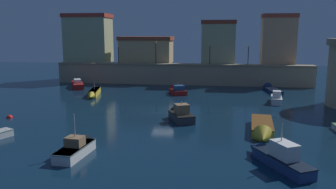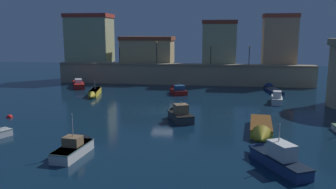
% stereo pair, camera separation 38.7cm
% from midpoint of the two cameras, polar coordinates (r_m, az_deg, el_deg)
% --- Properties ---
extents(ground_plane, '(120.35, 120.35, 0.00)m').
position_cam_midpoint_polar(ground_plane, '(39.24, -1.14, -2.79)').
color(ground_plane, '#0C2338').
extents(quay_wall, '(44.14, 2.34, 3.59)m').
position_cam_midpoint_polar(quay_wall, '(59.55, 2.10, 3.43)').
color(quay_wall, tan).
rests_on(quay_wall, ground).
extents(old_town_backdrop, '(41.54, 5.94, 9.00)m').
position_cam_midpoint_polar(old_town_backdrop, '(63.39, -2.88, 8.70)').
color(old_town_backdrop, '#ACB181').
rests_on(old_town_backdrop, ground).
extents(quay_lamp_0, '(0.32, 0.32, 3.04)m').
position_cam_midpoint_polar(quay_lamp_0, '(61.42, -8.45, 7.12)').
color(quay_lamp_0, black).
rests_on(quay_lamp_0, quay_wall).
extents(quay_lamp_1, '(0.32, 0.32, 3.82)m').
position_cam_midpoint_polar(quay_lamp_1, '(59.84, -2.23, 7.58)').
color(quay_lamp_1, black).
rests_on(quay_lamp_1, quay_wall).
extents(quay_lamp_2, '(0.32, 0.32, 3.39)m').
position_cam_midpoint_polar(quay_lamp_2, '(58.91, 6.81, 7.24)').
color(quay_lamp_2, black).
rests_on(quay_lamp_2, quay_wall).
extents(quay_lamp_3, '(0.32, 0.32, 3.15)m').
position_cam_midpoint_polar(quay_lamp_3, '(59.12, 13.06, 6.92)').
color(quay_lamp_3, black).
rests_on(quay_lamp_3, quay_wall).
extents(moored_boat_0, '(3.40, 4.76, 2.44)m').
position_cam_midpoint_polar(moored_boat_0, '(35.27, 1.63, -3.31)').
color(moored_boat_0, '#333338').
rests_on(moored_boat_0, ground).
extents(moored_boat_1, '(1.91, 5.22, 1.83)m').
position_cam_midpoint_polar(moored_boat_1, '(46.52, 17.37, -0.54)').
color(moored_boat_1, white).
rests_on(moored_boat_1, ground).
extents(moored_boat_2, '(2.53, 7.45, 1.75)m').
position_cam_midpoint_polar(moored_boat_2, '(31.61, 15.09, -5.56)').
color(moored_boat_2, gold).
rests_on(moored_boat_2, ground).
extents(moored_boat_3, '(4.09, 6.21, 3.26)m').
position_cam_midpoint_polar(moored_boat_3, '(24.58, 17.13, -9.78)').
color(moored_boat_3, navy).
rests_on(moored_boat_3, ground).
extents(moored_boat_4, '(1.85, 5.15, 3.44)m').
position_cam_midpoint_polar(moored_boat_4, '(26.52, -15.00, -8.44)').
color(moored_boat_4, silver).
rests_on(moored_boat_4, ground).
extents(moored_boat_5, '(3.30, 4.53, 2.39)m').
position_cam_midpoint_polar(moored_boat_5, '(50.77, 1.27, 0.70)').
color(moored_boat_5, red).
rests_on(moored_boat_5, ground).
extents(moored_boat_7, '(2.46, 7.33, 1.52)m').
position_cam_midpoint_polar(moored_boat_7, '(55.71, 16.45, 0.92)').
color(moored_boat_7, navy).
rests_on(moored_boat_7, ground).
extents(moored_boat_9, '(4.57, 6.96, 1.71)m').
position_cam_midpoint_polar(moored_boat_9, '(59.00, -15.09, 1.75)').
color(moored_boat_9, red).
rests_on(moored_boat_9, ground).
extents(moored_boat_10, '(2.37, 6.56, 2.26)m').
position_cam_midpoint_polar(moored_boat_10, '(49.71, -12.49, 0.26)').
color(moored_boat_10, gold).
rests_on(moored_boat_10, ground).
extents(mooring_buoy_0, '(0.64, 0.64, 0.64)m').
position_cam_midpoint_polar(mooring_buoy_0, '(39.93, -25.15, -3.54)').
color(mooring_buoy_0, red).
rests_on(mooring_buoy_0, ground).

